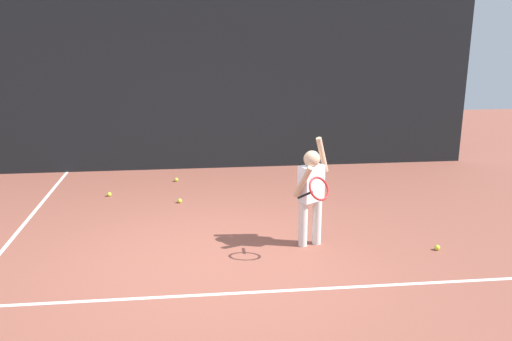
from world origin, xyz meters
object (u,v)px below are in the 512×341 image
tennis_ball_0 (313,177)px  tennis_ball_1 (109,194)px  tennis_ball_3 (176,180)px  tennis_player (311,190)px  tennis_ball_8 (180,201)px  tennis_ball_6 (437,248)px

tennis_ball_0 → tennis_ball_1: size_ratio=1.00×
tennis_ball_0 → tennis_ball_3: 2.39m
tennis_ball_0 → tennis_ball_3: same height
tennis_ball_1 → tennis_ball_3: size_ratio=1.00×
tennis_ball_0 → tennis_player: bearing=-102.7°
tennis_player → tennis_ball_0: tennis_player is taller
tennis_ball_8 → tennis_ball_3: bearing=94.4°
tennis_ball_0 → tennis_ball_6: same height
tennis_ball_0 → tennis_ball_8: size_ratio=1.00×
tennis_ball_1 → tennis_ball_6: size_ratio=1.00×
tennis_player → tennis_ball_1: tennis_player is taller
tennis_ball_1 → tennis_ball_8: (1.12, -0.44, 0.00)m
tennis_ball_0 → tennis_ball_6: size_ratio=1.00×
tennis_player → tennis_ball_3: tennis_player is taller
tennis_ball_0 → tennis_ball_8: 2.54m
tennis_ball_1 → tennis_ball_8: same height
tennis_player → tennis_ball_6: size_ratio=20.46×
tennis_player → tennis_ball_3: (-1.74, 2.95, -0.69)m
tennis_ball_0 → tennis_ball_3: bearing=178.2°
tennis_ball_6 → tennis_ball_8: 3.81m
tennis_ball_0 → tennis_ball_3: size_ratio=1.00×
tennis_player → tennis_ball_3: 3.50m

